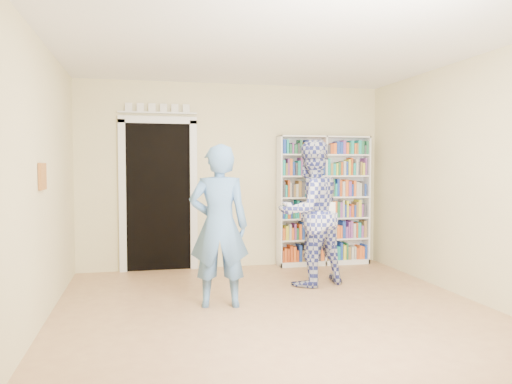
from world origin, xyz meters
TOP-DOWN VIEW (x-y plane):
  - floor at (0.00, 0.00)m, footprint 5.00×5.00m
  - ceiling at (0.00, 0.00)m, footprint 5.00×5.00m
  - wall_back at (0.00, 2.50)m, footprint 4.50×0.00m
  - wall_left at (-2.25, 0.00)m, footprint 0.00×5.00m
  - wall_right at (2.25, 0.00)m, footprint 0.00×5.00m
  - bookshelf at (1.35, 2.34)m, footprint 1.42×0.27m
  - doorway at (-1.10, 2.48)m, footprint 1.10×0.08m
  - wall_art at (-2.23, 0.20)m, footprint 0.03×0.25m
  - man_blue at (-0.54, 0.45)m, footprint 0.68×0.50m
  - man_plaid at (0.72, 1.15)m, footprint 1.06×0.93m
  - paper_sheet at (0.88, 0.96)m, footprint 0.19×0.04m

SIDE VIEW (x-z plane):
  - floor at x=0.00m, z-range 0.00..0.00m
  - man_blue at x=-0.54m, z-range 0.00..1.72m
  - man_plaid at x=0.72m, z-range 0.00..1.82m
  - paper_sheet at x=0.88m, z-range 0.78..1.06m
  - bookshelf at x=1.35m, z-range 0.01..1.96m
  - doorway at x=-1.10m, z-range -0.04..2.39m
  - wall_back at x=0.00m, z-range -0.90..3.60m
  - wall_left at x=-2.25m, z-range -1.15..3.85m
  - wall_right at x=2.25m, z-range -1.15..3.85m
  - wall_art at x=-2.23m, z-range 1.27..1.52m
  - ceiling at x=0.00m, z-range 2.70..2.70m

